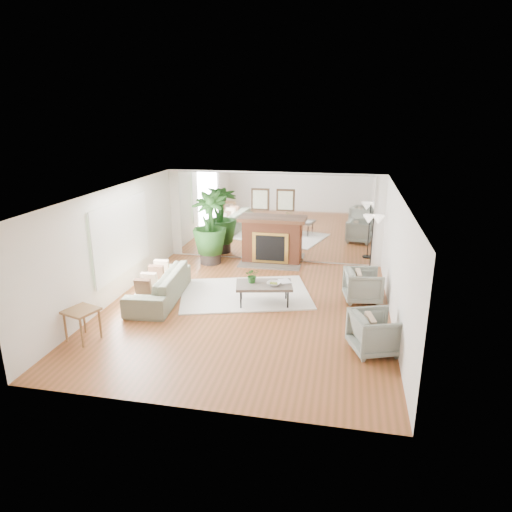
% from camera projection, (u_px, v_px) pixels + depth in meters
% --- Properties ---
extents(ground, '(7.00, 7.00, 0.00)m').
position_uv_depth(ground, '(246.00, 309.00, 9.76)').
color(ground, brown).
rests_on(ground, ground).
extents(wall_left, '(0.02, 7.00, 2.50)m').
position_uv_depth(wall_left, '(112.00, 246.00, 9.94)').
color(wall_left, white).
rests_on(wall_left, ground).
extents(wall_right, '(0.02, 7.00, 2.50)m').
position_uv_depth(wall_right, '(396.00, 263.00, 8.82)').
color(wall_right, white).
rests_on(wall_right, ground).
extents(wall_back, '(6.00, 0.02, 2.50)m').
position_uv_depth(wall_back, '(273.00, 217.00, 12.65)').
color(wall_back, white).
rests_on(wall_back, ground).
extents(mirror_panel, '(5.40, 0.04, 2.40)m').
position_uv_depth(mirror_panel, '(273.00, 217.00, 12.63)').
color(mirror_panel, silver).
rests_on(mirror_panel, wall_back).
extents(window_panel, '(0.04, 2.40, 1.50)m').
position_uv_depth(window_panel, '(122.00, 237.00, 10.28)').
color(window_panel, '#B2E09E').
rests_on(window_panel, wall_left).
extents(fireplace, '(1.85, 0.83, 2.05)m').
position_uv_depth(fireplace, '(271.00, 240.00, 12.61)').
color(fireplace, brown).
rests_on(fireplace, ground).
extents(area_rug, '(3.40, 2.84, 0.03)m').
position_uv_depth(area_rug, '(245.00, 293.00, 10.58)').
color(area_rug, silver).
rests_on(area_rug, ground).
extents(coffee_table, '(1.33, 0.94, 0.48)m').
position_uv_depth(coffee_table, '(264.00, 286.00, 9.88)').
color(coffee_table, '#5C5449').
rests_on(coffee_table, ground).
extents(sofa, '(1.10, 2.36, 0.67)m').
position_uv_depth(sofa, '(159.00, 286.00, 10.18)').
color(sofa, gray).
rests_on(sofa, ground).
extents(armchair_back, '(0.90, 0.88, 0.72)m').
position_uv_depth(armchair_back, '(363.00, 286.00, 10.11)').
color(armchair_back, gray).
rests_on(armchair_back, ground).
extents(armchair_front, '(1.02, 1.01, 0.73)m').
position_uv_depth(armchair_front, '(375.00, 333.00, 7.94)').
color(armchair_front, gray).
rests_on(armchair_front, ground).
extents(side_table, '(0.67, 0.67, 0.60)m').
position_uv_depth(side_table, '(82.00, 315.00, 8.31)').
color(side_table, brown).
rests_on(side_table, ground).
extents(potted_ficus, '(1.05, 1.05, 2.00)m').
position_uv_depth(potted_ficus, '(210.00, 226.00, 12.46)').
color(potted_ficus, black).
rests_on(potted_ficus, ground).
extents(floor_lamp, '(0.52, 0.29, 1.61)m').
position_uv_depth(floor_lamp, '(373.00, 225.00, 11.29)').
color(floor_lamp, black).
rests_on(floor_lamp, ground).
extents(tabletop_plant, '(0.35, 0.32, 0.33)m').
position_uv_depth(tabletop_plant, '(252.00, 275.00, 9.90)').
color(tabletop_plant, '#25561F').
rests_on(tabletop_plant, coffee_table).
extents(fruit_bowl, '(0.32, 0.32, 0.07)m').
position_uv_depth(fruit_bowl, '(274.00, 284.00, 9.78)').
color(fruit_bowl, brown).
rests_on(fruit_bowl, coffee_table).
extents(book, '(0.35, 0.38, 0.02)m').
position_uv_depth(book, '(280.00, 282.00, 9.95)').
color(book, brown).
rests_on(book, coffee_table).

